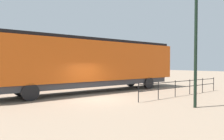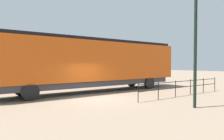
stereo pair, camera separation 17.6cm
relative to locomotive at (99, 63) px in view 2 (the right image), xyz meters
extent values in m
plane|color=#84705B|center=(3.19, -2.10, -2.43)|extent=(120.00, 120.00, 0.00)
cube|color=#D15114|center=(0.00, -0.60, 0.13)|extent=(2.80, 16.79, 3.13)
cube|color=black|center=(0.00, 6.41, -0.34)|extent=(2.69, 2.78, 2.19)
cube|color=black|center=(0.00, -0.60, 1.82)|extent=(2.52, 16.12, 0.24)
cube|color=#38383D|center=(0.00, -0.60, -1.66)|extent=(2.52, 15.45, 0.45)
cylinder|color=black|center=(-1.25, 4.78, -1.88)|extent=(0.30, 1.10, 1.10)
cylinder|color=black|center=(1.25, 4.78, -1.88)|extent=(0.30, 1.10, 1.10)
cylinder|color=black|center=(-1.25, -5.97, -1.88)|extent=(0.30, 1.10, 1.10)
cylinder|color=black|center=(1.25, -5.97, -1.88)|extent=(0.30, 1.10, 1.10)
cylinder|color=black|center=(8.59, 0.49, 0.77)|extent=(0.16, 0.16, 6.42)
cube|color=black|center=(5.71, 3.64, -1.37)|extent=(0.04, 9.05, 0.04)
cube|color=black|center=(5.71, 3.64, -1.80)|extent=(0.04, 9.05, 0.04)
cylinder|color=black|center=(5.71, -0.89, -1.85)|extent=(0.05, 0.05, 1.16)
cylinder|color=black|center=(5.71, 0.92, -1.85)|extent=(0.05, 0.05, 1.16)
cylinder|color=black|center=(5.71, 2.73, -1.85)|extent=(0.05, 0.05, 1.16)
cylinder|color=black|center=(5.71, 4.54, -1.85)|extent=(0.05, 0.05, 1.16)
cylinder|color=black|center=(5.71, 6.35, -1.85)|extent=(0.05, 0.05, 1.16)
cylinder|color=black|center=(5.71, 8.16, -1.85)|extent=(0.05, 0.05, 1.16)
camera|label=1|loc=(14.62, -9.58, -0.12)|focal=32.97mm
camera|label=2|loc=(14.73, -9.44, -0.12)|focal=32.97mm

